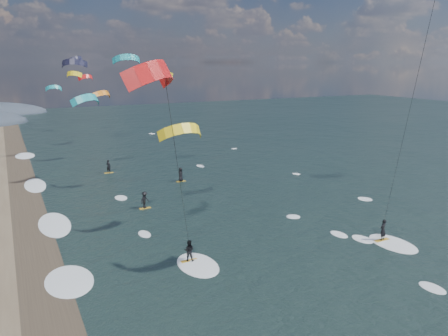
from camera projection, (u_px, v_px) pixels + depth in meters
name	position (u px, v px, depth m)	size (l,w,h in m)	color
wet_sand_strip	(53.00, 329.00, 22.71)	(3.00, 240.00, 0.00)	#382D23
kitesurfer_near_a	(430.00, 32.00, 24.75)	(7.81, 8.69, 19.77)	gold
kitesurfer_near_b	(177.00, 149.00, 23.74)	(6.84, 9.01, 14.21)	gold
far_kitesurfers	(149.00, 184.00, 46.83)	(7.71, 16.26, 1.68)	gold
bg_kite_field	(97.00, 78.00, 63.44)	(10.34, 70.01, 7.13)	teal
shoreline_surf	(65.00, 284.00, 27.36)	(2.40, 79.40, 0.11)	white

